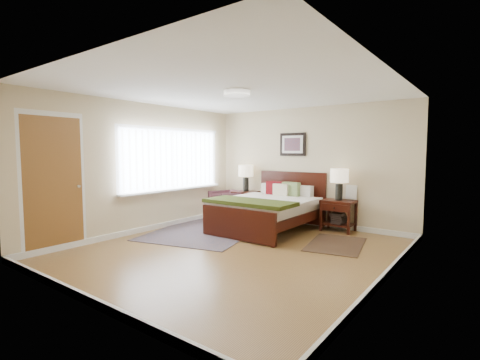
{
  "coord_description": "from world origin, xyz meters",
  "views": [
    {
      "loc": [
        3.28,
        -4.31,
        1.56
      ],
      "look_at": [
        -0.47,
        0.71,
        1.05
      ],
      "focal_mm": 26.0,
      "sensor_mm": 36.0,
      "label": 1
    }
  ],
  "objects_px": {
    "nightstand_left": "(245,197)",
    "rug_persian": "(208,230)",
    "bed": "(268,205)",
    "nightstand_right": "(338,212)",
    "lamp_right": "(339,178)",
    "armchair": "(227,204)",
    "lamp_left": "(246,173)"
  },
  "relations": [
    {
      "from": "nightstand_left",
      "to": "nightstand_right",
      "type": "height_order",
      "value": "nightstand_left"
    },
    {
      "from": "bed",
      "to": "nightstand_left",
      "type": "xyz_separation_m",
      "value": [
        -1.11,
        0.76,
        -0.0
      ]
    },
    {
      "from": "bed",
      "to": "armchair",
      "type": "relative_size",
      "value": 2.86
    },
    {
      "from": "bed",
      "to": "nightstand_right",
      "type": "distance_m",
      "value": 1.38
    },
    {
      "from": "lamp_left",
      "to": "armchair",
      "type": "bearing_deg",
      "value": -141.31
    },
    {
      "from": "rug_persian",
      "to": "nightstand_right",
      "type": "bearing_deg",
      "value": 20.42
    },
    {
      "from": "bed",
      "to": "nightstand_left",
      "type": "height_order",
      "value": "bed"
    },
    {
      "from": "nightstand_left",
      "to": "lamp_right",
      "type": "distance_m",
      "value": 2.31
    },
    {
      "from": "nightstand_right",
      "to": "rug_persian",
      "type": "bearing_deg",
      "value": -145.03
    },
    {
      "from": "nightstand_left",
      "to": "armchair",
      "type": "height_order",
      "value": "armchair"
    },
    {
      "from": "armchair",
      "to": "rug_persian",
      "type": "distance_m",
      "value": 1.35
    },
    {
      "from": "nightstand_left",
      "to": "lamp_right",
      "type": "xyz_separation_m",
      "value": [
        2.25,
        0.02,
        0.53
      ]
    },
    {
      "from": "nightstand_right",
      "to": "rug_persian",
      "type": "xyz_separation_m",
      "value": [
        -2.11,
        -1.47,
        -0.36
      ]
    },
    {
      "from": "bed",
      "to": "nightstand_left",
      "type": "distance_m",
      "value": 1.35
    },
    {
      "from": "lamp_right",
      "to": "armchair",
      "type": "distance_m",
      "value": 2.7
    },
    {
      "from": "lamp_left",
      "to": "armchair",
      "type": "relative_size",
      "value": 0.85
    },
    {
      "from": "lamp_left",
      "to": "armchair",
      "type": "height_order",
      "value": "lamp_left"
    },
    {
      "from": "nightstand_left",
      "to": "armchair",
      "type": "relative_size",
      "value": 0.89
    },
    {
      "from": "nightstand_left",
      "to": "lamp_left",
      "type": "relative_size",
      "value": 1.04
    },
    {
      "from": "bed",
      "to": "nightstand_right",
      "type": "height_order",
      "value": "bed"
    },
    {
      "from": "nightstand_right",
      "to": "armchair",
      "type": "bearing_deg",
      "value": -174.32
    },
    {
      "from": "lamp_left",
      "to": "lamp_right",
      "type": "distance_m",
      "value": 2.25
    },
    {
      "from": "lamp_right",
      "to": "rug_persian",
      "type": "distance_m",
      "value": 2.78
    },
    {
      "from": "nightstand_left",
      "to": "rug_persian",
      "type": "xyz_separation_m",
      "value": [
        0.14,
        -1.46,
        -0.5
      ]
    },
    {
      "from": "nightstand_right",
      "to": "lamp_right",
      "type": "bearing_deg",
      "value": 90.0
    },
    {
      "from": "nightstand_right",
      "to": "armchair",
      "type": "relative_size",
      "value": 0.86
    },
    {
      "from": "lamp_left",
      "to": "rug_persian",
      "type": "relative_size",
      "value": 0.23
    },
    {
      "from": "lamp_right",
      "to": "rug_persian",
      "type": "height_order",
      "value": "lamp_right"
    },
    {
      "from": "lamp_left",
      "to": "lamp_right",
      "type": "height_order",
      "value": "lamp_left"
    },
    {
      "from": "nightstand_left",
      "to": "rug_persian",
      "type": "height_order",
      "value": "nightstand_left"
    },
    {
      "from": "nightstand_left",
      "to": "lamp_right",
      "type": "height_order",
      "value": "lamp_right"
    },
    {
      "from": "bed",
      "to": "nightstand_right",
      "type": "xyz_separation_m",
      "value": [
        1.14,
        0.77,
        -0.14
      ]
    }
  ]
}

